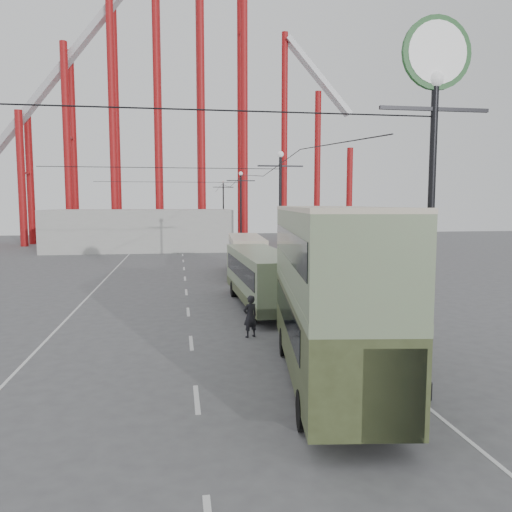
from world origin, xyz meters
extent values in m
plane|color=#515153|center=(0.00, 0.00, 0.00)|extent=(160.00, 160.00, 0.00)
cube|color=silver|center=(-1.00, 19.00, 0.01)|extent=(0.15, 82.00, 0.01)
cube|color=silver|center=(5.40, 20.00, 0.01)|extent=(0.12, 120.00, 0.01)
cube|color=silver|center=(-7.00, 20.00, 0.01)|extent=(0.12, 120.00, 0.01)
cylinder|color=black|center=(5.60, -3.00, 4.50)|extent=(0.20, 0.20, 9.00)
cylinder|color=black|center=(5.60, -3.00, 0.25)|extent=(0.44, 0.44, 0.50)
cube|color=black|center=(5.60, -3.00, 8.30)|extent=(3.20, 0.10, 0.10)
sphere|color=white|center=(5.60, -3.00, 9.10)|extent=(0.44, 0.44, 0.44)
cylinder|color=#1D5623|center=(5.60, -3.00, 9.80)|extent=(2.00, 0.12, 2.00)
cylinder|color=white|center=(5.60, -3.00, 9.80)|extent=(1.70, 0.16, 1.70)
cylinder|color=black|center=(5.60, 18.00, 4.50)|extent=(0.20, 0.20, 9.00)
cylinder|color=black|center=(5.60, 18.00, 0.25)|extent=(0.44, 0.44, 0.50)
cube|color=black|center=(5.60, 18.00, 8.30)|extent=(3.20, 0.10, 0.10)
sphere|color=white|center=(5.60, 18.00, 9.10)|extent=(0.44, 0.44, 0.44)
cylinder|color=black|center=(5.60, 40.00, 4.50)|extent=(0.20, 0.20, 9.00)
cylinder|color=black|center=(5.60, 40.00, 0.25)|extent=(0.44, 0.44, 0.50)
cube|color=black|center=(5.60, 40.00, 8.30)|extent=(3.20, 0.10, 0.10)
sphere|color=white|center=(5.60, 40.00, 9.10)|extent=(0.44, 0.44, 0.44)
cylinder|color=black|center=(5.60, 62.00, 4.50)|extent=(0.20, 0.20, 9.00)
cylinder|color=black|center=(5.60, 62.00, 0.25)|extent=(0.44, 0.44, 0.50)
cube|color=black|center=(5.60, 62.00, 8.30)|extent=(3.20, 0.10, 0.10)
sphere|color=white|center=(5.60, 62.00, 9.10)|extent=(0.44, 0.44, 0.44)
cylinder|color=maroon|center=(-22.00, 55.00, 9.00)|extent=(1.00, 1.00, 18.00)
cylinder|color=maroon|center=(-22.00, 59.00, 9.00)|extent=(1.00, 1.00, 18.00)
cylinder|color=maroon|center=(-16.00, 55.00, 13.50)|extent=(1.00, 1.00, 27.00)
cylinder|color=maroon|center=(-16.00, 59.00, 13.50)|extent=(1.00, 1.00, 27.00)
cylinder|color=maroon|center=(-10.00, 55.00, 18.00)|extent=(1.00, 1.00, 36.00)
cylinder|color=maroon|center=(-10.00, 59.00, 18.00)|extent=(1.00, 1.00, 36.00)
cylinder|color=maroon|center=(-4.00, 55.00, 22.50)|extent=(1.00, 1.00, 45.00)
cylinder|color=maroon|center=(-4.00, 59.00, 22.50)|extent=(1.00, 1.00, 45.00)
cylinder|color=maroon|center=(2.00, 55.00, 26.00)|extent=(1.00, 1.00, 52.00)
cylinder|color=maroon|center=(2.00, 59.00, 26.00)|extent=(1.00, 1.00, 52.00)
cylinder|color=maroon|center=(8.00, 55.00, 27.50)|extent=(1.00, 1.00, 55.00)
cylinder|color=maroon|center=(8.00, 59.00, 27.50)|extent=(1.00, 1.00, 55.00)
cube|color=#B2B2B7|center=(-10.00, 57.00, 32.50)|extent=(36.62, 2.20, 45.50)
cylinder|color=maroon|center=(14.00, 56.00, 15.00)|extent=(0.90, 0.90, 30.00)
cylinder|color=maroon|center=(19.00, 56.00, 11.00)|extent=(0.90, 0.90, 22.00)
cylinder|color=maroon|center=(24.00, 56.00, 7.00)|extent=(0.90, 0.90, 14.00)
cube|color=#B2B2B7|center=(19.00, 56.00, 24.00)|extent=(9.89, 2.00, 10.87)
cube|color=#AAAAA4|center=(-6.00, 47.00, 2.50)|extent=(22.00, 10.00, 5.00)
cube|color=#373E21|center=(3.20, -1.30, 1.72)|extent=(3.98, 10.70, 2.30)
cube|color=black|center=(3.20, -1.30, 2.19)|extent=(3.74, 8.64, 0.94)
cube|color=gray|center=(3.20, -1.30, 3.03)|extent=(4.00, 10.71, 0.31)
cube|color=gray|center=(3.20, -1.30, 4.34)|extent=(3.98, 10.70, 2.30)
cube|color=black|center=(3.20, -1.30, 4.44)|extent=(3.94, 10.09, 0.89)
cube|color=beige|center=(3.20, -1.30, 5.55)|extent=(4.00, 10.71, 0.13)
cylinder|color=black|center=(2.42, 1.76, 0.52)|extent=(0.43, 1.07, 1.04)
cylinder|color=black|center=(4.76, 1.44, 0.52)|extent=(0.43, 1.07, 1.04)
cylinder|color=black|center=(1.58, -4.46, 0.52)|extent=(0.43, 1.07, 1.04)
cylinder|color=black|center=(3.92, -4.77, 0.52)|extent=(0.43, 1.07, 1.04)
cube|color=gray|center=(3.05, 10.73, 1.73)|extent=(2.74, 10.95, 2.38)
cube|color=black|center=(3.05, 10.73, 2.13)|extent=(2.75, 9.76, 0.94)
cube|color=#373E21|center=(3.05, 10.73, 0.79)|extent=(2.77, 10.95, 0.50)
cube|color=gray|center=(3.05, 10.73, 3.00)|extent=(2.76, 10.95, 0.16)
cylinder|color=black|center=(1.86, 13.77, 0.50)|extent=(0.30, 1.00, 0.99)
cylinder|color=black|center=(4.10, 13.82, 0.50)|extent=(0.30, 1.00, 0.99)
cylinder|color=black|center=(2.02, 7.23, 0.50)|extent=(0.30, 1.00, 0.99)
cylinder|color=black|center=(4.25, 7.29, 0.50)|extent=(0.30, 1.00, 0.99)
cube|color=beige|center=(3.93, 23.37, 1.74)|extent=(3.15, 10.10, 2.39)
cube|color=black|center=(3.93, 23.37, 2.14)|extent=(3.11, 8.91, 0.95)
cube|color=#373E21|center=(3.93, 23.37, 0.80)|extent=(3.18, 10.10, 0.50)
cube|color=beige|center=(3.93, 23.37, 3.02)|extent=(3.17, 10.10, 0.16)
cylinder|color=black|center=(2.98, 26.03, 0.50)|extent=(0.35, 1.01, 1.00)
cylinder|color=black|center=(5.23, 25.88, 0.50)|extent=(0.35, 1.01, 1.00)
cylinder|color=black|center=(2.61, 20.47, 0.50)|extent=(0.35, 1.01, 1.00)
cylinder|color=black|center=(4.85, 20.32, 0.50)|extent=(0.35, 1.01, 1.00)
imported|color=black|center=(1.53, 4.53, 0.91)|extent=(0.78, 0.67, 1.82)
camera|label=1|loc=(-1.46, -16.17, 5.69)|focal=35.00mm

